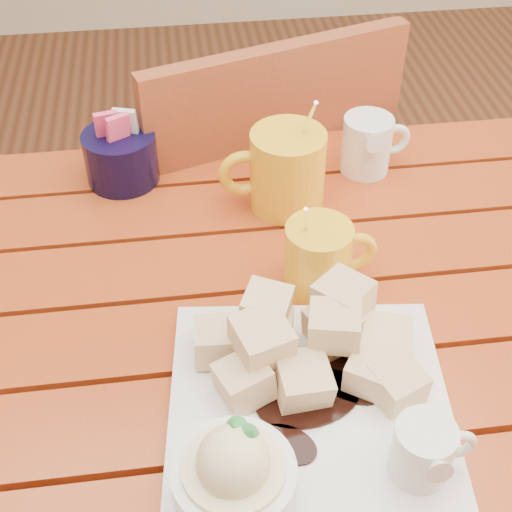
{
  "coord_description": "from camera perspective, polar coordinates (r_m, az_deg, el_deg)",
  "views": [
    {
      "loc": [
        -0.09,
        -0.55,
        1.36
      ],
      "look_at": [
        -0.02,
        0.04,
        0.82
      ],
      "focal_mm": 50.0,
      "sensor_mm": 36.0,
      "label": 1
    }
  ],
  "objects": [
    {
      "name": "table",
      "position": [
        0.91,
        1.32,
        -10.05
      ],
      "size": [
        1.2,
        0.79,
        0.75
      ],
      "color": "#982F13",
      "rests_on": "ground"
    },
    {
      "name": "dessert_plate",
      "position": [
        0.71,
        3.38,
        -12.0
      ],
      "size": [
        0.31,
        0.31,
        0.11
      ],
      "rotation": [
        0.0,
        0.0,
        -0.12
      ],
      "color": "white",
      "rests_on": "table"
    },
    {
      "name": "coffee_mug_left",
      "position": [
        0.96,
        2.32,
        6.95
      ],
      "size": [
        0.14,
        0.1,
        0.17
      ],
      "rotation": [
        0.0,
        0.0,
        -0.01
      ],
      "color": "yellow",
      "rests_on": "table"
    },
    {
      "name": "coffee_mug_right",
      "position": [
        0.84,
        5.13,
        -0.03
      ],
      "size": [
        0.11,
        0.08,
        0.13
      ],
      "rotation": [
        0.0,
        0.0,
        0.09
      ],
      "color": "yellow",
      "rests_on": "table"
    },
    {
      "name": "cream_pitcher",
      "position": [
        1.05,
        8.98,
        8.9
      ],
      "size": [
        0.1,
        0.09,
        0.09
      ],
      "rotation": [
        0.0,
        0.0,
        0.11
      ],
      "color": "white",
      "rests_on": "table"
    },
    {
      "name": "sugar_caddy",
      "position": [
        1.03,
        -10.75,
        7.88
      ],
      "size": [
        0.1,
        0.1,
        0.11
      ],
      "color": "black",
      "rests_on": "table"
    },
    {
      "name": "chair_far",
      "position": [
        1.35,
        -0.65,
        2.92
      ],
      "size": [
        0.54,
        0.54,
        0.9
      ],
      "rotation": [
        0.0,
        0.0,
        3.45
      ],
      "color": "brown",
      "rests_on": "ground"
    }
  ]
}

